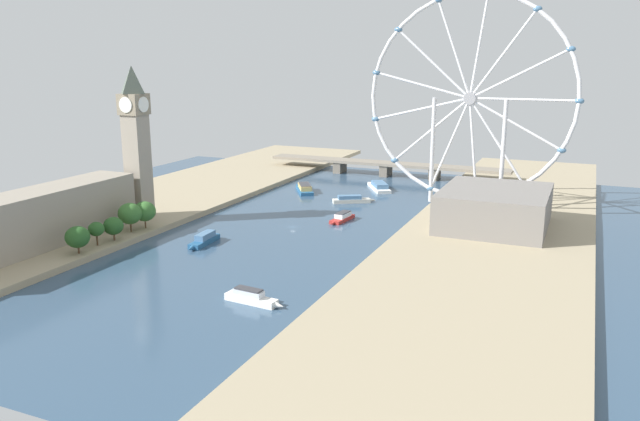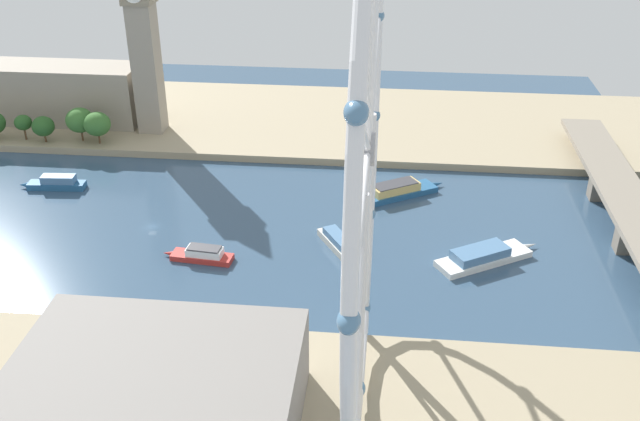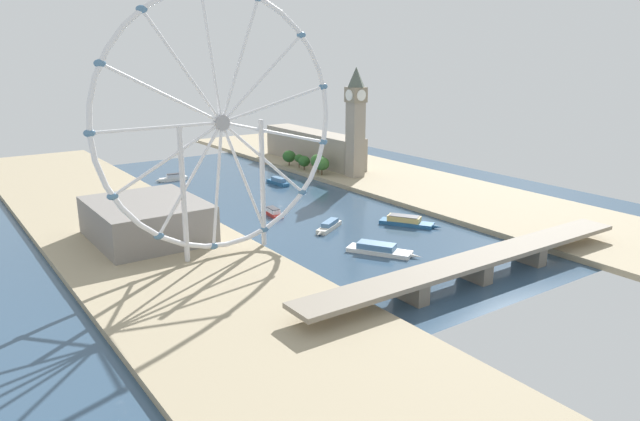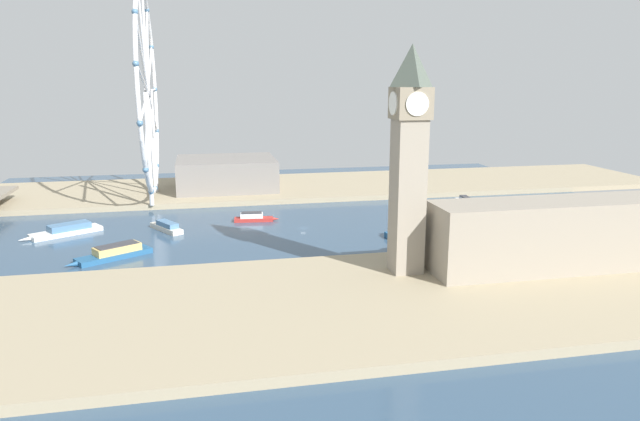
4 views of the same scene
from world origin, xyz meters
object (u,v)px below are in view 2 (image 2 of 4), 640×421
tour_boat_4 (483,256)px  tour_boat_5 (202,255)px  ferris_wheel (367,152)px  tour_boat_1 (398,190)px  tour_boat_0 (56,183)px  tour_boat_2 (340,245)px  parliament_block (14,92)px  riverside_hall (152,409)px  clock_tower (143,36)px

tour_boat_4 → tour_boat_5: size_ratio=1.48×
ferris_wheel → tour_boat_1: bearing=175.5°
tour_boat_0 → tour_boat_2: (33.79, 110.22, -0.21)m
ferris_wheel → tour_boat_5: size_ratio=5.16×
tour_boat_1 → tour_boat_5: tour_boat_1 is taller
parliament_block → tour_boat_2: (95.61, 154.26, -13.78)m
parliament_block → ferris_wheel: bearing=45.4°
tour_boat_5 → riverside_hall: bearing=102.8°
tour_boat_0 → tour_boat_1: 128.67m
clock_tower → ferris_wheel: ferris_wheel is taller
clock_tower → tour_boat_0: (54.17, -21.41, -42.42)m
tour_boat_0 → parliament_block: bearing=-58.5°
ferris_wheel → tour_boat_1: 123.50m
tour_boat_4 → tour_boat_5: (7.81, -88.23, -0.15)m
ferris_wheel → tour_boat_5: (-55.85, -52.69, -61.82)m
parliament_block → tour_boat_2: bearing=58.2°
tour_boat_2 → riverside_hall: bearing=-51.0°
riverside_hall → tour_boat_4: size_ratio=1.78×
parliament_block → tour_boat_4: size_ratio=3.34×
tour_boat_5 → tour_boat_2: bearing=-160.4°
parliament_block → tour_boat_1: bearing=72.3°
tour_boat_2 → tour_boat_1: bearing=125.1°
ferris_wheel → clock_tower: bearing=-147.4°
parliament_block → riverside_hall: size_ratio=1.88×
tour_boat_1 → tour_boat_2: (40.45, -18.27, -0.30)m
ferris_wheel → tour_boat_1: (-106.78, 8.48, -61.46)m
parliament_block → ferris_wheel: 235.45m
clock_tower → tour_boat_4: (90.62, 134.13, -42.54)m
tour_boat_5 → clock_tower: bearing=-59.2°
clock_tower → tour_boat_4: size_ratio=2.32×
parliament_block → tour_boat_1: parliament_block is taller
ferris_wheel → tour_boat_1: ferris_wheel is taller
riverside_hall → tour_boat_0: bearing=-148.0°
ferris_wheel → tour_boat_2: ferris_wheel is taller
clock_tower → riverside_hall: clock_tower is taller
parliament_block → tour_boat_0: parliament_block is taller
clock_tower → parliament_block: size_ratio=0.69×
tour_boat_1 → tour_boat_2: tour_boat_1 is taller
riverside_hall → tour_boat_4: 117.50m
tour_boat_0 → tour_boat_4: bearing=162.8°
clock_tower → ferris_wheel: 184.10m
parliament_block → tour_boat_4: bearing=63.8°
parliament_block → tour_boat_4: parliament_block is taller
riverside_hall → tour_boat_4: (-86.73, 78.57, -10.56)m
tour_boat_4 → riverside_hall: bearing=-163.6°
ferris_wheel → tour_boat_2: (-66.33, -9.79, -61.76)m
clock_tower → tour_boat_2: bearing=45.3°
clock_tower → tour_boat_1: clock_tower is taller
clock_tower → tour_boat_5: (98.43, 45.91, -42.69)m
riverside_hall → tour_boat_0: (-123.18, -76.98, -10.44)m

